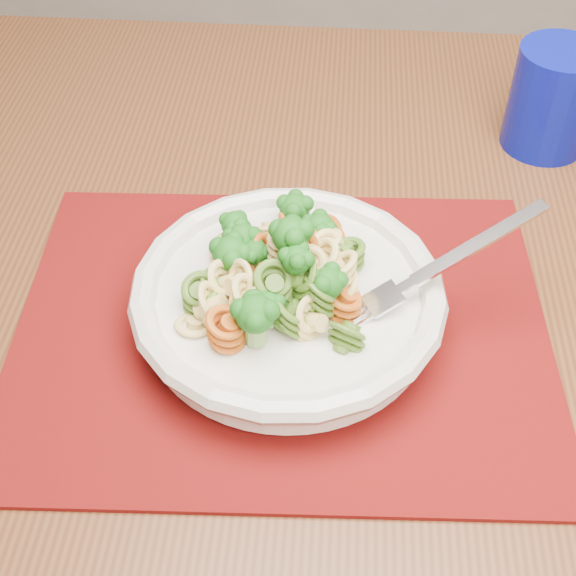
# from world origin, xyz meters

# --- Properties ---
(dining_table) EXTENTS (1.35, 0.92, 0.78)m
(dining_table) POSITION_xyz_m (-0.37, 0.50, 0.66)
(dining_table) COLOR #563218
(dining_table) RESTS_ON ground
(placemat) EXTENTS (0.44, 0.36, 0.00)m
(placemat) POSITION_xyz_m (-0.32, 0.43, 0.78)
(placemat) COLOR #5D0F04
(placemat) RESTS_ON dining_table
(pasta_bowl) EXTENTS (0.23, 0.23, 0.04)m
(pasta_bowl) POSITION_xyz_m (-0.32, 0.44, 0.81)
(pasta_bowl) COLOR beige
(pasta_bowl) RESTS_ON placemat
(pasta_broccoli_heap) EXTENTS (0.20, 0.20, 0.06)m
(pasta_broccoli_heap) POSITION_xyz_m (-0.32, 0.44, 0.83)
(pasta_broccoli_heap) COLOR #E3CB70
(pasta_broccoli_heap) RESTS_ON pasta_bowl
(fork) EXTENTS (0.17, 0.12, 0.08)m
(fork) POSITION_xyz_m (-0.25, 0.43, 0.83)
(fork) COLOR silver
(fork) RESTS_ON pasta_bowl
(tumbler) EXTENTS (0.08, 0.08, 0.10)m
(tumbler) POSITION_xyz_m (-0.11, 0.71, 0.83)
(tumbler) COLOR #050D6F
(tumbler) RESTS_ON dining_table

